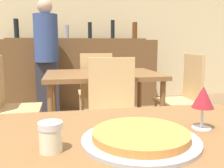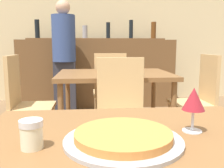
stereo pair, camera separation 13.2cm
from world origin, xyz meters
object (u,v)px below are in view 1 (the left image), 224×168
object	(u,v)px
chair_far_side_left	(9,100)
chair_far_side_front	(114,111)
cheese_shaker	(51,137)
wine_glass	(203,98)
person_standing	(47,54)
pizza_tray	(141,137)
chair_far_side_back	(96,87)
chair_far_side_right	(184,93)

from	to	relation	value
chair_far_side_left	chair_far_side_front	bearing A→B (deg)	-122.82
cheese_shaker	wine_glass	world-z (taller)	wine_glass
wine_glass	person_standing	bearing A→B (deg)	104.08
pizza_tray	wine_glass	bearing A→B (deg)	16.73
chair_far_side_back	pizza_tray	distance (m)	2.31
cheese_shaker	wine_glass	distance (m)	0.55
chair_far_side_front	person_standing	xyz separation A→B (m)	(-0.62, 1.85, 0.38)
pizza_tray	chair_far_side_right	bearing A→B (deg)	58.87
chair_far_side_back	wine_glass	bearing A→B (deg)	92.97
chair_far_side_front	chair_far_side_right	xyz separation A→B (m)	(0.90, 0.58, 0.00)
chair_far_side_right	person_standing	distance (m)	2.01
chair_far_side_front	wine_glass	world-z (taller)	chair_far_side_front
chair_far_side_right	chair_far_side_back	bearing A→B (deg)	-122.82
wine_glass	pizza_tray	bearing A→B (deg)	-163.27
chair_far_side_front	pizza_tray	size ratio (longest dim) A/B	2.50
chair_far_side_left	cheese_shaker	distance (m)	1.82
cheese_shaker	person_standing	distance (m)	3.02
person_standing	chair_far_side_front	bearing A→B (deg)	-71.57
chair_far_side_left	pizza_tray	xyz separation A→B (m)	(0.75, -1.72, 0.22)
chair_far_side_back	person_standing	distance (m)	1.00
chair_far_side_back	cheese_shaker	xyz separation A→B (m)	(-0.42, -2.32, 0.25)
pizza_tray	chair_far_side_back	bearing A→B (deg)	86.41
pizza_tray	wine_glass	world-z (taller)	wine_glass
chair_far_side_right	cheese_shaker	size ratio (longest dim) A/B	10.77
chair_far_side_back	pizza_tray	xyz separation A→B (m)	(-0.14, -2.30, 0.22)
chair_far_side_front	wine_glass	distance (m)	1.12
chair_far_side_right	cheese_shaker	distance (m)	2.20
pizza_tray	person_standing	distance (m)	3.03
person_standing	chair_far_side_back	bearing A→B (deg)	-48.42
chair_far_side_left	cheese_shaker	bearing A→B (deg)	-164.80
chair_far_side_front	chair_far_side_back	distance (m)	1.15
chair_far_side_front	wine_glass	size ratio (longest dim) A/B	5.96
pizza_tray	person_standing	size ratio (longest dim) A/B	0.23
cheese_shaker	person_standing	size ratio (longest dim) A/B	0.05
chair_far_side_front	chair_far_side_left	xyz separation A→B (m)	(-0.90, 0.58, 0.00)
chair_far_side_left	pizza_tray	world-z (taller)	chair_far_side_left
cheese_shaker	chair_far_side_right	bearing A→B (deg)	52.91
chair_far_side_back	pizza_tray	bearing A→B (deg)	86.41
chair_far_side_back	pizza_tray	world-z (taller)	chair_far_side_back
chair_far_side_front	person_standing	world-z (taller)	person_standing
pizza_tray	cheese_shaker	bearing A→B (deg)	-175.72
chair_far_side_right	cheese_shaker	world-z (taller)	chair_far_side_right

